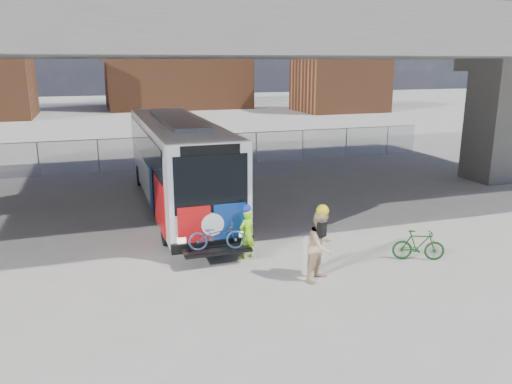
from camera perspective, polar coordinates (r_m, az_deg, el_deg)
name	(u,v)px	position (r m, az deg, el deg)	size (l,w,h in m)	color
ground	(255,232)	(17.73, -0.07, -4.58)	(160.00, 160.00, 0.00)	#9E9991
bus	(177,156)	(20.62, -8.98, 4.04)	(2.67, 12.97, 3.69)	silver
overpass	(224,44)	(20.60, -3.71, 16.57)	(40.00, 16.00, 7.95)	#605E59
chainlink_fence	(189,142)	(28.73, -7.61, 5.66)	(30.00, 0.06, 30.00)	gray
brick_buildings	(142,66)	(64.46, -12.91, 13.88)	(54.00, 22.00, 12.00)	brown
smokestack	(227,13)	(73.77, -3.29, 19.76)	(2.20, 2.20, 25.00)	brown
bollard	(308,254)	(14.22, 5.92, -7.02)	(0.29, 0.29, 1.13)	silver
cyclist_hivis	(247,232)	(15.18, -1.05, -4.64)	(0.67, 0.59, 1.71)	#9DFF1A
cyclist_tan	(321,245)	(13.73, 7.48, -6.01)	(1.21, 1.16, 2.16)	#D8B38B
bike_parked	(419,245)	(15.93, 18.08, -5.81)	(0.44, 1.56, 0.94)	#154317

